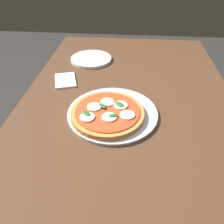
{
  "coord_description": "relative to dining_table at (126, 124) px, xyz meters",
  "views": [
    {
      "loc": [
        0.71,
        0.0,
        1.27
      ],
      "look_at": [
        0.07,
        -0.05,
        0.77
      ],
      "focal_mm": 35.8,
      "sensor_mm": 36.0,
      "label": 1
    }
  ],
  "objects": [
    {
      "name": "ground_plane",
      "position": [
        0.0,
        0.0,
        -0.65
      ],
      "size": [
        6.0,
        6.0,
        0.0
      ],
      "primitive_type": "plane",
      "color": "#2D2B28"
    },
    {
      "name": "dining_table",
      "position": [
        0.0,
        0.0,
        0.0
      ],
      "size": [
        1.44,
        0.86,
        0.76
      ],
      "color": "#4C301E",
      "rests_on": "ground_plane"
    },
    {
      "name": "serving_tray",
      "position": [
        0.07,
        -0.05,
        0.11
      ],
      "size": [
        0.33,
        0.33,
        0.01
      ],
      "primitive_type": "cylinder",
      "color": "#B2B2B7",
      "rests_on": "dining_table"
    },
    {
      "name": "pizza",
      "position": [
        0.09,
        -0.07,
        0.13
      ],
      "size": [
        0.26,
        0.26,
        0.03
      ],
      "color": "#C6843F",
      "rests_on": "serving_tray"
    },
    {
      "name": "plate_white",
      "position": [
        -0.38,
        -0.21,
        0.11
      ],
      "size": [
        0.21,
        0.21,
        0.01
      ],
      "primitive_type": "cylinder",
      "color": "white",
      "rests_on": "dining_table"
    },
    {
      "name": "napkin",
      "position": [
        -0.15,
        -0.29,
        0.11
      ],
      "size": [
        0.15,
        0.12,
        0.01
      ],
      "primitive_type": "cube",
      "rotation": [
        0.0,
        0.0,
        0.31
      ],
      "color": "white",
      "rests_on": "dining_table"
    }
  ]
}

